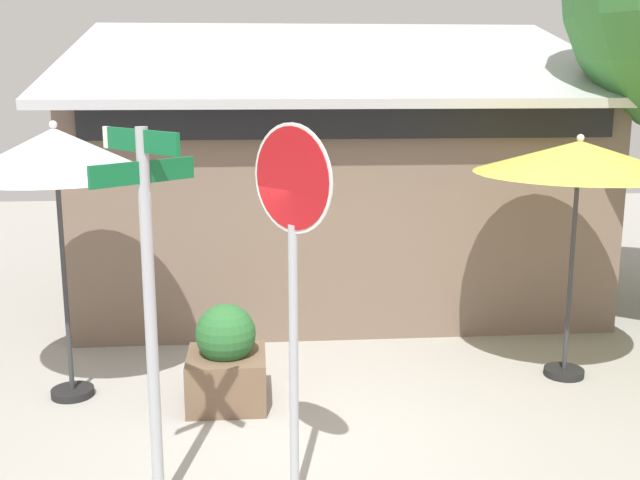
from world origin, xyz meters
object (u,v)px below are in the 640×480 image
Objects in this scene: patio_umbrella_mustard_center at (579,159)px; stop_sign at (293,246)px; street_sign_post at (149,284)px; patio_umbrella_ivory_left at (55,155)px; sidewalk_planter at (226,361)px.

stop_sign is at bearing -142.59° from patio_umbrella_mustard_center.
patio_umbrella_mustard_center is at bearing 29.36° from street_sign_post.
patio_umbrella_mustard_center is (3.15, 2.41, 0.34)m from stop_sign.
patio_umbrella_mustard_center is at bearing 1.13° from patio_umbrella_ivory_left.
patio_umbrella_ivory_left reaches higher than sidewalk_planter.
patio_umbrella_ivory_left is (-1.17, 2.26, 0.72)m from street_sign_post.
street_sign_post is at bearing -62.71° from patio_umbrella_ivory_left.
street_sign_post is 0.99× the size of stop_sign.
patio_umbrella_ivory_left is at bearing -178.87° from patio_umbrella_mustard_center.
street_sign_post is at bearing 177.62° from stop_sign.
stop_sign is 1.11× the size of patio_umbrella_mustard_center.
stop_sign is 3.98m from patio_umbrella_mustard_center.
stop_sign is 2.63m from sidewalk_planter.
stop_sign reaches higher than patio_umbrella_mustard_center.
sidewalk_planter is at bearing -173.37° from patio_umbrella_mustard_center.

